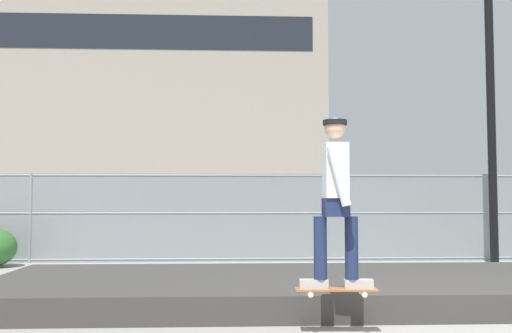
% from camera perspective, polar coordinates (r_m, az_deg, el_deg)
% --- Properties ---
extents(gravel_berm, '(10.10, 2.97, 0.31)m').
position_cam_1_polar(gravel_berm, '(7.69, 12.68, -11.97)').
color(gravel_berm, '#3D3A38').
rests_on(gravel_berm, ground_plane).
extents(skateboard, '(0.81, 0.24, 0.07)m').
position_cam_1_polar(skateboard, '(5.66, 8.19, -12.36)').
color(skateboard, '#9E5B33').
extents(skater, '(0.72, 0.59, 1.69)m').
position_cam_1_polar(skater, '(5.58, 8.11, -2.54)').
color(skater, '#B2ADA8').
rests_on(skater, skateboard).
extents(chain_fence, '(24.67, 0.06, 1.85)m').
position_cam_1_polar(chain_fence, '(11.97, 7.03, -5.14)').
color(chain_fence, gray).
rests_on(chain_fence, ground_plane).
extents(street_lamp, '(0.44, 0.44, 6.47)m').
position_cam_1_polar(street_lamp, '(12.07, 22.77, 10.04)').
color(street_lamp, black).
rests_on(street_lamp, ground_plane).
extents(parked_car_near, '(4.48, 2.10, 1.66)m').
position_cam_1_polar(parked_car_near, '(15.26, -4.54, -5.10)').
color(parked_car_near, black).
rests_on(parked_car_near, ground_plane).
extents(parked_car_mid, '(4.44, 2.04, 1.66)m').
position_cam_1_polar(parked_car_mid, '(16.44, 20.30, -4.78)').
color(parked_car_mid, '#B7BABF').
rests_on(parked_car_mid, ground_plane).
extents(library_building, '(28.63, 12.58, 21.28)m').
position_cam_1_polar(library_building, '(47.26, -11.52, 8.16)').
color(library_building, '#9E9384').
rests_on(library_building, ground_plane).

